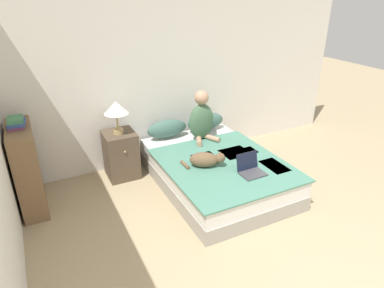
# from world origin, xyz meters

# --- Properties ---
(wall_back) EXTENTS (5.58, 0.05, 2.55)m
(wall_back) POSITION_xyz_m (0.00, 3.37, 1.27)
(wall_back) COLOR silver
(wall_back) RESTS_ON ground_plane
(bed) EXTENTS (1.43, 2.00, 0.41)m
(bed) POSITION_xyz_m (0.05, 2.29, 0.20)
(bed) COLOR #9E998E
(bed) RESTS_ON ground_plane
(pillow_near) EXTENTS (0.59, 0.22, 0.26)m
(pillow_near) POSITION_xyz_m (-0.27, 3.17, 0.53)
(pillow_near) COLOR #42665B
(pillow_near) RESTS_ON bed
(pillow_far) EXTENTS (0.59, 0.22, 0.26)m
(pillow_far) POSITION_xyz_m (0.36, 3.17, 0.53)
(pillow_far) COLOR #42665B
(pillow_far) RESTS_ON bed
(person_sitting) EXTENTS (0.37, 0.36, 0.70)m
(person_sitting) POSITION_xyz_m (0.15, 2.90, 0.71)
(person_sitting) COLOR #476B4C
(person_sitting) RESTS_ON bed
(cat_tabby) EXTENTS (0.46, 0.37, 0.19)m
(cat_tabby) POSITION_xyz_m (-0.19, 2.14, 0.50)
(cat_tabby) COLOR brown
(cat_tabby) RESTS_ON bed
(laptop_open) EXTENTS (0.29, 0.26, 0.22)m
(laptop_open) POSITION_xyz_m (0.20, 1.77, 0.46)
(laptop_open) COLOR #424247
(laptop_open) RESTS_ON bed
(nightstand) EXTENTS (0.41, 0.45, 0.64)m
(nightstand) POSITION_xyz_m (-0.98, 3.08, 0.32)
(nightstand) COLOR brown
(nightstand) RESTS_ON ground_plane
(table_lamp) EXTENTS (0.32, 0.32, 0.44)m
(table_lamp) POSITION_xyz_m (-0.99, 3.07, 0.97)
(table_lamp) COLOR tan
(table_lamp) RESTS_ON nightstand
(bookshelf) EXTENTS (0.26, 0.74, 1.02)m
(bookshelf) POSITION_xyz_m (-2.13, 2.85, 0.51)
(bookshelf) COLOR brown
(bookshelf) RESTS_ON ground_plane
(book_stack_top) EXTENTS (0.19, 0.25, 0.11)m
(book_stack_top) POSITION_xyz_m (-2.13, 2.85, 1.07)
(book_stack_top) COLOR #844270
(book_stack_top) RESTS_ON bookshelf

